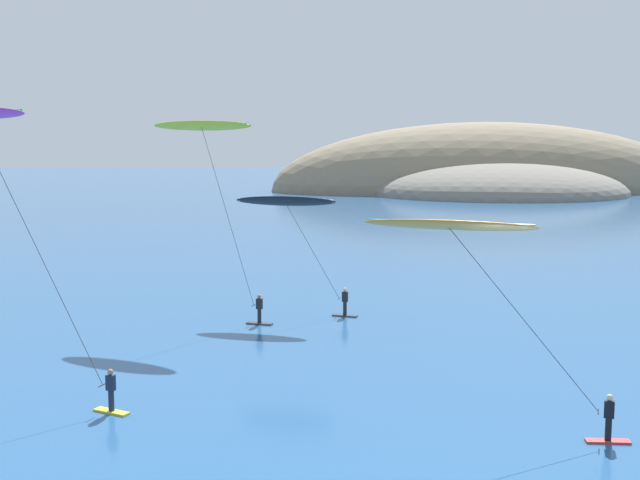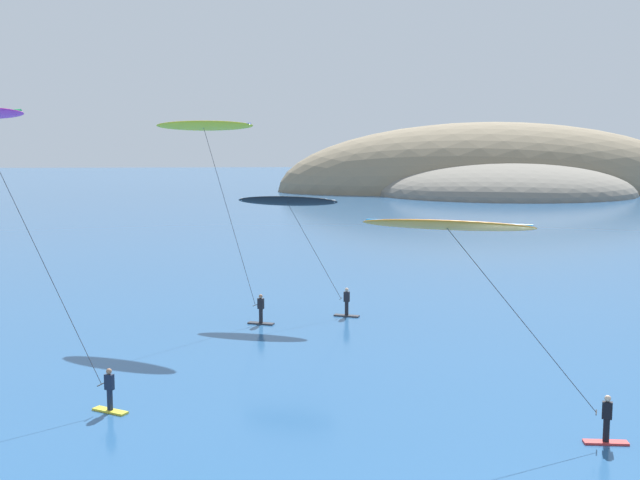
{
  "view_description": "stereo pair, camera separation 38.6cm",
  "coord_description": "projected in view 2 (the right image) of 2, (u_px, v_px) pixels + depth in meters",
  "views": [
    {
      "loc": [
        -10.61,
        -6.21,
        10.34
      ],
      "look_at": [
        -7.46,
        30.31,
        5.75
      ],
      "focal_mm": 45.0,
      "sensor_mm": 36.0,
      "label": 1
    },
    {
      "loc": [
        -10.23,
        -6.24,
        10.34
      ],
      "look_at": [
        -7.46,
        30.31,
        5.75
      ],
      "focal_mm": 45.0,
      "sensor_mm": 36.0,
      "label": 2
    }
  ],
  "objects": [
    {
      "name": "headland_island",
      "position": [
        496.0,
        191.0,
        162.3
      ],
      "size": [
        89.11,
        52.97,
        27.96
      ],
      "color": "#84755B",
      "rests_on": "ground"
    },
    {
      "name": "kitesurfer_orange",
      "position": [
        457.0,
        237.0,
        28.39
      ],
      "size": [
        9.06,
        4.61,
        7.66
      ],
      "color": "red",
      "rests_on": "ground"
    },
    {
      "name": "kitesurfer_black",
      "position": [
        292.0,
        210.0,
        47.27
      ],
      "size": [
        7.25,
        3.08,
        7.14
      ],
      "color": "#2D2D33",
      "rests_on": "ground"
    },
    {
      "name": "kitesurfer_yellow",
      "position": [
        208.0,
        139.0,
        45.32
      ],
      "size": [
        7.02,
        4.25,
        11.49
      ],
      "color": "#2D2D33",
      "rests_on": "ground"
    }
  ]
}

